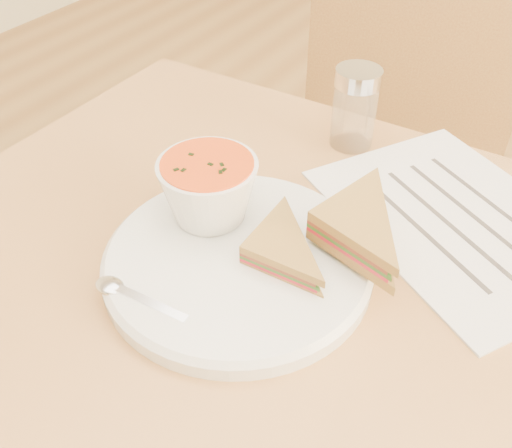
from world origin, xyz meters
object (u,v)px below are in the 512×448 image
Objects in this scene: plate at (238,262)px; soup_bowl at (209,192)px; chair_far at (391,217)px; condiment_shaker at (355,108)px.

plate is 0.08m from soup_bowl.
chair_far is 0.59m from soup_bowl.
chair_far reaches higher than soup_bowl.
chair_far is 8.54× the size of condiment_shaker.
plate is (-0.02, -0.50, 0.29)m from chair_far.
soup_bowl is 0.99× the size of condiment_shaker.
soup_bowl is at bearing 149.52° from plate.
chair_far is at bearing 80.57° from soup_bowl.
chair_far reaches higher than plate.
condiment_shaker is (0.00, 0.28, 0.05)m from plate.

